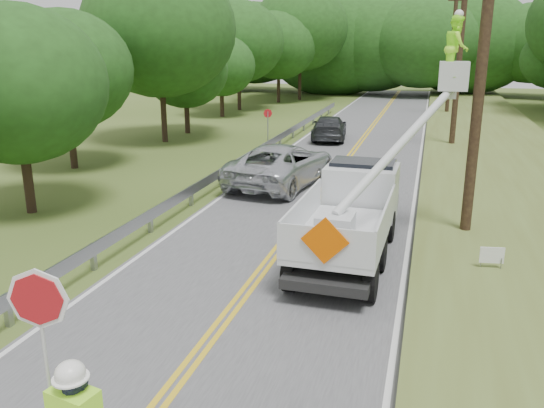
# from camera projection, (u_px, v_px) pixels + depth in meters

# --- Properties ---
(ground) EXTENTS (140.00, 140.00, 0.00)m
(ground) POSITION_uv_depth(u_px,v_px,m) (173.00, 387.00, 9.22)
(ground) COLOR #3B511A
(ground) RESTS_ON ground
(road) EXTENTS (7.20, 96.00, 0.03)m
(road) POSITION_uv_depth(u_px,v_px,m) (327.00, 186.00, 22.14)
(road) COLOR #4C4C4E
(road) RESTS_ON ground
(guardrail) EXTENTS (0.18, 48.00, 0.77)m
(guardrail) POSITION_uv_depth(u_px,v_px,m) (239.00, 163.00, 23.88)
(guardrail) COLOR gray
(guardrail) RESTS_ON ground
(utility_poles) EXTENTS (1.60, 43.30, 10.00)m
(utility_poles) POSITION_uv_depth(u_px,v_px,m) (467.00, 49.00, 22.14)
(utility_poles) COLOR black
(utility_poles) RESTS_ON ground
(tall_grass_verge) EXTENTS (7.00, 96.00, 0.30)m
(tall_grass_verge) POSITION_uv_depth(u_px,v_px,m) (518.00, 196.00, 20.24)
(tall_grass_verge) COLOR #555E27
(tall_grass_verge) RESTS_ON ground
(treeline_left) EXTENTS (11.40, 55.54, 11.04)m
(treeline_left) POSITION_uv_depth(u_px,v_px,m) (225.00, 41.00, 38.70)
(treeline_left) COLOR #332319
(treeline_left) RESTS_ON ground
(treeline_horizon) EXTENTS (56.62, 14.31, 11.73)m
(treeline_horizon) POSITION_uv_depth(u_px,v_px,m) (395.00, 43.00, 59.73)
(treeline_horizon) COLOR #1F4316
(treeline_horizon) RESTS_ON ground
(bucket_truck) EXTENTS (3.88, 6.28, 6.21)m
(bucket_truck) POSITION_uv_depth(u_px,v_px,m) (363.00, 197.00, 15.15)
(bucket_truck) COLOR black
(bucket_truck) RESTS_ON road
(suv_silver) EXTENTS (3.66, 6.38, 1.67)m
(suv_silver) POSITION_uv_depth(u_px,v_px,m) (281.00, 164.00, 22.11)
(suv_silver) COLOR silver
(suv_silver) RESTS_ON road
(suv_darkgrey) EXTENTS (2.52, 4.98, 1.38)m
(suv_darkgrey) POSITION_uv_depth(u_px,v_px,m) (329.00, 128.00, 32.63)
(suv_darkgrey) COLOR #34373A
(suv_darkgrey) RESTS_ON road
(stop_sign_permanent) EXTENTS (0.41, 0.28, 2.22)m
(stop_sign_permanent) POSITION_uv_depth(u_px,v_px,m) (268.00, 124.00, 29.05)
(stop_sign_permanent) COLOR gray
(stop_sign_permanent) RESTS_ON ground
(yard_sign) EXTENTS (0.57, 0.12, 0.83)m
(yard_sign) POSITION_uv_depth(u_px,v_px,m) (492.00, 256.00, 13.25)
(yard_sign) COLOR white
(yard_sign) RESTS_ON ground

